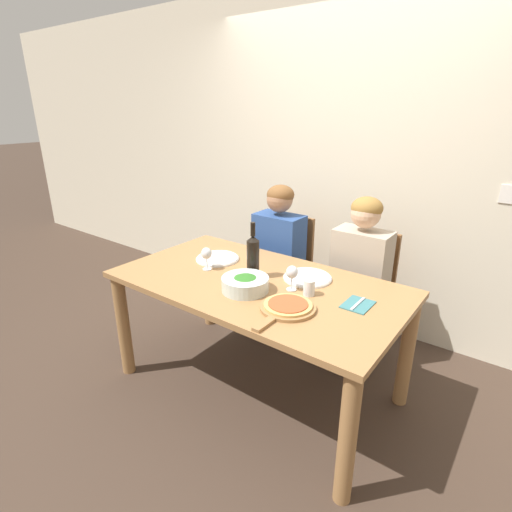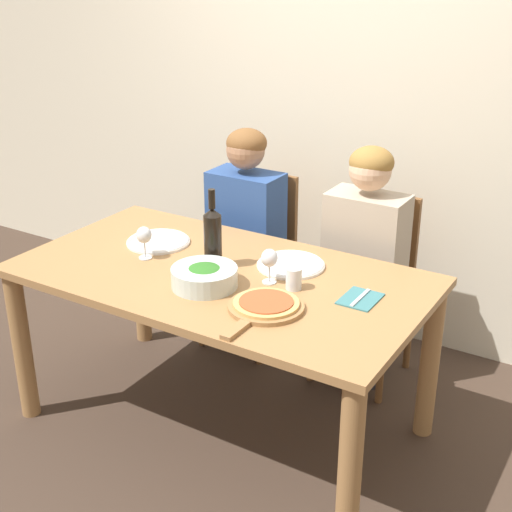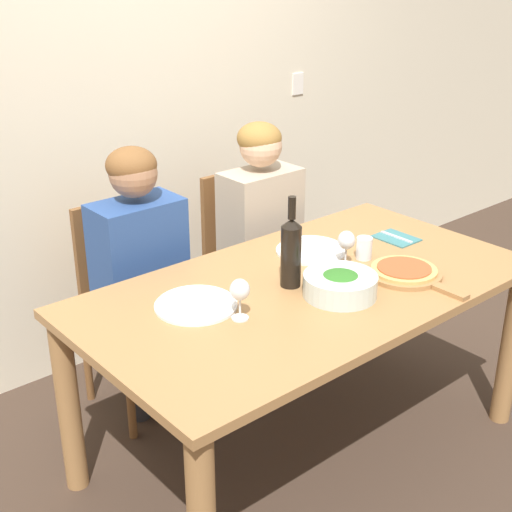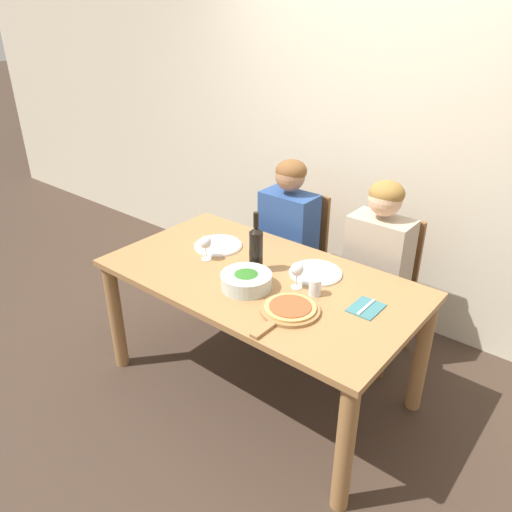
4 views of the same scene
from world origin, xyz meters
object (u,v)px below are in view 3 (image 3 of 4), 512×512
(chair_right, at_px, (248,260))
(broccoli_bowl, at_px, (340,285))
(chair_left, at_px, (131,299))
(fork_on_napkin, at_px, (396,238))
(wine_glass_left, at_px, (240,292))
(pizza_on_board, at_px, (406,272))
(wine_glass_right, at_px, (346,242))
(person_man, at_px, (263,223))
(wine_bottle, at_px, (291,251))
(dinner_plate_left, at_px, (196,304))
(person_woman, at_px, (141,260))
(water_tumbler, at_px, (364,248))
(dinner_plate_right, at_px, (311,250))

(chair_right, height_order, broccoli_bowl, chair_right)
(chair_right, relative_size, broccoli_bowl, 3.43)
(chair_left, bearing_deg, fork_on_napkin, -37.88)
(broccoli_bowl, relative_size, wine_glass_left, 1.82)
(pizza_on_board, relative_size, wine_glass_right, 2.90)
(wine_glass_left, bearing_deg, person_man, 44.75)
(wine_bottle, xyz_separation_m, dinner_plate_left, (-0.38, 0.09, -0.13))
(person_woman, xyz_separation_m, water_tumbler, (0.66, -0.67, 0.09))
(person_man, xyz_separation_m, broccoli_bowl, (-0.35, -0.84, 0.08))
(person_woman, xyz_separation_m, wine_glass_left, (-0.06, -0.74, 0.14))
(chair_left, bearing_deg, dinner_plate_right, -47.32)
(person_man, distance_m, wine_glass_left, 1.06)
(chair_left, height_order, pizza_on_board, chair_left)
(person_man, relative_size, fork_on_napkin, 6.81)
(person_man, xyz_separation_m, wine_glass_right, (-0.14, -0.67, 0.14))
(person_man, height_order, dinner_plate_right, person_man)
(wine_bottle, relative_size, wine_glass_left, 2.36)
(person_woman, bearing_deg, dinner_plate_right, -41.22)
(pizza_on_board, relative_size, fork_on_napkin, 2.44)
(person_woman, distance_m, wine_glass_left, 0.76)
(chair_right, distance_m, fork_on_napkin, 0.82)
(chair_right, distance_m, wine_bottle, 0.98)
(broccoli_bowl, height_order, water_tumbler, water_tumbler)
(dinner_plate_left, relative_size, water_tumbler, 3.23)
(chair_left, bearing_deg, dinner_plate_left, -100.20)
(chair_left, xyz_separation_m, dinner_plate_left, (-0.12, -0.68, 0.28))
(pizza_on_board, bearing_deg, chair_right, 88.32)
(water_tumbler, bearing_deg, dinner_plate_left, 172.84)
(broccoli_bowl, xyz_separation_m, wine_glass_left, (-0.40, 0.10, 0.06))
(broccoli_bowl, bearing_deg, wine_glass_left, 166.10)
(wine_bottle, xyz_separation_m, fork_on_napkin, (0.68, 0.04, -0.14))
(dinner_plate_left, height_order, dinner_plate_right, same)
(person_man, height_order, wine_bottle, person_man)
(person_man, height_order, broccoli_bowl, person_man)
(chair_right, relative_size, water_tumbler, 10.21)
(wine_bottle, relative_size, water_tumbler, 3.85)
(broccoli_bowl, xyz_separation_m, dinner_plate_left, (-0.46, 0.27, -0.03))
(chair_left, height_order, dinner_plate_right, chair_left)
(chair_left, distance_m, dinner_plate_left, 0.75)
(pizza_on_board, height_order, wine_glass_right, wine_glass_right)
(person_woman, distance_m, pizza_on_board, 1.11)
(wine_bottle, bearing_deg, person_woman, 111.33)
(wine_glass_left, height_order, fork_on_napkin, wine_glass_left)
(person_man, distance_m, broccoli_bowl, 0.91)
(chair_right, xyz_separation_m, water_tumbler, (-0.02, -0.78, 0.32))
(wine_bottle, bearing_deg, pizza_on_board, -29.96)
(chair_right, relative_size, dinner_plate_left, 3.16)
(wine_bottle, xyz_separation_m, pizza_on_board, (0.40, -0.23, -0.13))
(dinner_plate_right, relative_size, wine_glass_right, 1.98)
(dinner_plate_right, bearing_deg, person_man, 73.38)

